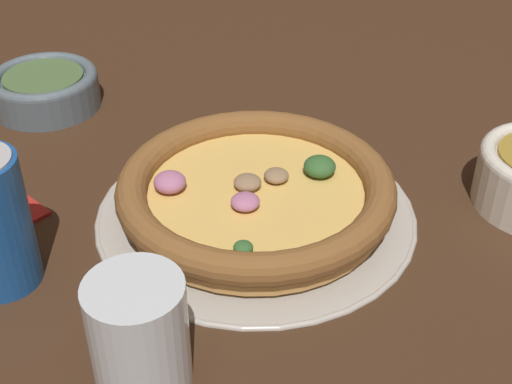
# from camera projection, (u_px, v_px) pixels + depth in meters

# --- Properties ---
(ground_plane) EXTENTS (3.00, 3.00, 0.00)m
(ground_plane) POSITION_uv_depth(u_px,v_px,m) (256.00, 214.00, 0.70)
(ground_plane) COLOR #3D2616
(pizza_tray) EXTENTS (0.31, 0.31, 0.01)m
(pizza_tray) POSITION_uv_depth(u_px,v_px,m) (256.00, 211.00, 0.69)
(pizza_tray) COLOR #B7B2A8
(pizza_tray) RESTS_ON ground_plane
(pizza) EXTENTS (0.27, 0.27, 0.04)m
(pizza) POSITION_uv_depth(u_px,v_px,m) (256.00, 191.00, 0.68)
(pizza) COLOR tan
(pizza) RESTS_ON pizza_tray
(bowl_far) EXTENTS (0.13, 0.13, 0.05)m
(bowl_far) POSITION_uv_depth(u_px,v_px,m) (45.00, 88.00, 0.86)
(bowl_far) COLOR slate
(bowl_far) RESTS_ON ground_plane
(drinking_cup) EXTENTS (0.07, 0.07, 0.09)m
(drinking_cup) POSITION_uv_depth(u_px,v_px,m) (139.00, 335.00, 0.50)
(drinking_cup) COLOR silver
(drinking_cup) RESTS_ON ground_plane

